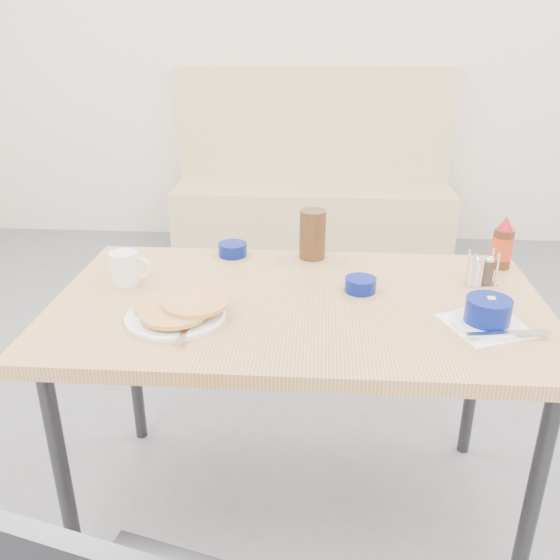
# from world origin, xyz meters

# --- Properties ---
(wall_back) EXTENTS (5.00, 0.06, 2.80)m
(wall_back) POSITION_xyz_m (0.00, 2.97, 1.40)
(wall_back) COLOR silver
(wall_back) RESTS_ON ground
(booth_bench) EXTENTS (1.90, 0.56, 1.22)m
(booth_bench) POSITION_xyz_m (0.00, 2.78, 0.35)
(booth_bench) COLOR tan
(booth_bench) RESTS_ON ground
(dining_table) EXTENTS (1.40, 0.80, 0.76)m
(dining_table) POSITION_xyz_m (0.00, 0.25, 0.70)
(dining_table) COLOR tan
(dining_table) RESTS_ON ground
(pancake_plate) EXTENTS (0.28, 0.29, 0.05)m
(pancake_plate) POSITION_xyz_m (-0.32, 0.12, 0.78)
(pancake_plate) COLOR white
(pancake_plate) RESTS_ON dining_table
(coffee_mug) EXTENTS (0.13, 0.09, 0.10)m
(coffee_mug) POSITION_xyz_m (-0.53, 0.34, 0.81)
(coffee_mug) COLOR white
(coffee_mug) RESTS_ON dining_table
(grits_setting) EXTENTS (0.27, 0.25, 0.08)m
(grits_setting) POSITION_xyz_m (0.50, 0.13, 0.79)
(grits_setting) COLOR white
(grits_setting) RESTS_ON dining_table
(creamer_bowl) EXTENTS (0.10, 0.10, 0.04)m
(creamer_bowl) POSITION_xyz_m (-0.24, 0.59, 0.78)
(creamer_bowl) COLOR #041163
(creamer_bowl) RESTS_ON dining_table
(butter_bowl) EXTENTS (0.09, 0.09, 0.04)m
(butter_bowl) POSITION_xyz_m (0.18, 0.33, 0.78)
(butter_bowl) COLOR #041163
(butter_bowl) RESTS_ON dining_table
(amber_tumbler) EXTENTS (0.10, 0.10, 0.17)m
(amber_tumbler) POSITION_xyz_m (0.03, 0.59, 0.84)
(amber_tumbler) COLOR #3F2614
(amber_tumbler) RESTS_ON dining_table
(condiment_caddy) EXTENTS (0.10, 0.07, 0.11)m
(condiment_caddy) POSITION_xyz_m (0.54, 0.40, 0.80)
(condiment_caddy) COLOR silver
(condiment_caddy) RESTS_ON dining_table
(syrup_bottle) EXTENTS (0.07, 0.07, 0.17)m
(syrup_bottle) POSITION_xyz_m (0.64, 0.55, 0.83)
(syrup_bottle) COLOR #47230F
(syrup_bottle) RESTS_ON dining_table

